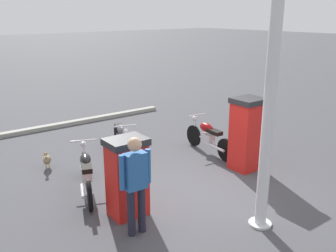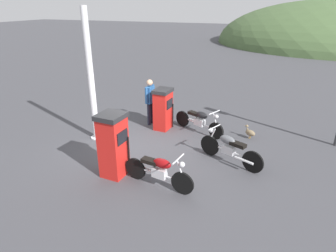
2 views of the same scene
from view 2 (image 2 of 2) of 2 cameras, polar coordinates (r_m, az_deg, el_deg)
ground_plane at (r=9.28m, az=-4.97°, el=-4.20°), size 120.00×120.00×0.00m
fuel_pump_near at (r=7.60m, az=-10.63°, el=-3.64°), size 0.70×0.72×1.71m
fuel_pump_far at (r=10.37m, az=-0.96°, el=3.37°), size 0.62×0.74×1.47m
motorcycle_near_pump at (r=7.19m, az=-1.73°, el=-8.61°), size 1.92×0.60×0.93m
motorcycle_far_pump at (r=10.20m, az=6.15°, el=1.04°), size 1.95×1.01×0.93m
motorcycle_extra at (r=8.38m, az=11.90°, el=-4.20°), size 1.90×0.93×0.95m
attendant_person at (r=10.73m, az=-3.53°, el=5.32°), size 0.25×0.58×1.70m
wandering_duck at (r=10.15m, az=15.73°, el=-1.23°), size 0.43×0.33×0.45m
canopy_support_pole at (r=9.53m, az=-14.81°, el=8.73°), size 0.40×0.40×4.16m
distant_hill_main at (r=38.48m, az=28.60°, el=13.97°), size 24.17×23.49×9.28m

